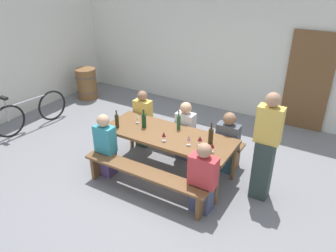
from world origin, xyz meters
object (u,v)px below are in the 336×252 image
(wine_glass_1, at_px, (137,116))
(seated_guest_far_1, at_px, (185,132))
(wine_bottle_2, at_px, (144,121))
(wine_glass_2, at_px, (189,138))
(bench_near, at_px, (144,176))
(wine_glass_3, at_px, (164,135))
(wine_bottle_1, at_px, (117,121))
(standing_host, at_px, (265,149))
(wine_barrel, at_px, (87,83))
(bench_far, at_px, (188,136))
(seated_guest_near_0, at_px, (106,146))
(seated_guest_far_2, at_px, (227,143))
(parked_bicycle_0, at_px, (31,112))
(seated_guest_near_1, at_px, (203,179))
(wine_glass_0, at_px, (200,139))
(seated_guest_far_0, at_px, (143,120))
(tasting_table, at_px, (168,138))
(wine_bottle_0, at_px, (179,122))
(wine_bottle_3, at_px, (211,136))
(wine_glass_4, at_px, (212,146))
(wooden_door, at_px, (308,82))

(wine_glass_1, xyz_separation_m, seated_guest_far_1, (0.71, 0.49, -0.34))
(wine_bottle_2, bearing_deg, wine_glass_2, -9.30)
(bench_near, xyz_separation_m, wine_glass_3, (0.06, 0.49, 0.50))
(wine_bottle_1, bearing_deg, wine_bottle_2, 30.97)
(standing_host, xyz_separation_m, wine_barrel, (-5.19, 1.72, -0.45))
(bench_far, relative_size, seated_guest_near_0, 1.90)
(seated_guest_near_0, relative_size, seated_guest_far_2, 1.02)
(parked_bicycle_0, bearing_deg, seated_guest_near_1, -89.94)
(wine_glass_0, relative_size, seated_guest_far_0, 0.14)
(standing_host, bearing_deg, seated_guest_far_1, -14.86)
(seated_guest_near_1, xyz_separation_m, seated_guest_far_0, (-1.82, 1.15, 0.02))
(wine_glass_3, distance_m, seated_guest_far_2, 1.17)
(tasting_table, relative_size, wine_glass_1, 13.01)
(wine_glass_0, bearing_deg, wine_glass_1, 173.16)
(seated_guest_far_0, relative_size, standing_host, 0.66)
(wine_bottle_2, bearing_deg, wine_bottle_0, 24.69)
(wine_glass_0, height_order, seated_guest_far_1, seated_guest_far_1)
(wine_bottle_0, relative_size, seated_guest_far_2, 0.30)
(wine_bottle_3, height_order, parked_bicycle_0, wine_bottle_3)
(wine_glass_2, height_order, seated_guest_far_0, seated_guest_far_0)
(seated_guest_far_0, relative_size, wine_barrel, 1.44)
(wine_glass_1, relative_size, seated_guest_near_0, 0.15)
(tasting_table, bearing_deg, seated_guest_near_0, -146.49)
(wine_bottle_3, bearing_deg, standing_host, 6.21)
(standing_host, bearing_deg, wine_glass_0, 13.94)
(wine_bottle_0, relative_size, wine_glass_2, 1.85)
(parked_bicycle_0, bearing_deg, seated_guest_far_0, -68.95)
(bench_far, relative_size, parked_bicycle_0, 1.24)
(bench_far, distance_m, wine_bottle_0, 0.70)
(wine_glass_4, bearing_deg, wine_glass_2, 178.71)
(wine_bottle_2, distance_m, seated_guest_near_0, 0.77)
(tasting_table, distance_m, wine_bottle_3, 0.76)
(wine_bottle_3, bearing_deg, wine_glass_0, -128.84)
(wine_glass_3, bearing_deg, wine_glass_1, 156.60)
(tasting_table, distance_m, wine_glass_1, 0.72)
(wine_glass_3, bearing_deg, wooden_door, 63.71)
(wine_bottle_0, relative_size, wine_glass_3, 2.07)
(tasting_table, bearing_deg, wine_barrel, 152.49)
(bench_far, xyz_separation_m, wine_glass_2, (0.46, -0.87, 0.52))
(seated_guest_far_0, relative_size, parked_bicycle_0, 0.66)
(wine_glass_2, height_order, seated_guest_near_0, seated_guest_near_0)
(seated_guest_far_2, bearing_deg, wine_glass_1, -72.16)
(wine_bottle_2, distance_m, wine_bottle_3, 1.22)
(bench_far, bearing_deg, wine_glass_1, -136.89)
(seated_guest_far_0, bearing_deg, wine_bottle_3, 73.00)
(wine_glass_2, bearing_deg, seated_guest_far_1, 121.04)
(bench_near, height_order, seated_guest_far_0, seated_guest_far_0)
(seated_guest_far_1, bearing_deg, wine_glass_4, 48.74)
(wooden_door, bearing_deg, wine_bottle_1, -128.31)
(standing_host, relative_size, wine_barrel, 2.18)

